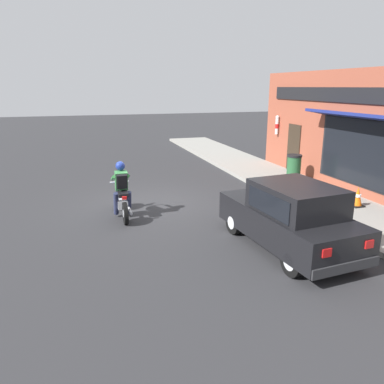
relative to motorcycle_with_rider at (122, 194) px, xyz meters
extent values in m
plane|color=#2B2B2D|center=(1.04, 0.81, -0.68)|extent=(80.00, 80.00, 0.00)
cube|color=gray|center=(6.36, 3.81, -0.61)|extent=(2.60, 22.00, 0.14)
cube|color=brown|center=(7.91, 0.41, 1.42)|extent=(0.50, 10.73, 4.20)
cube|color=black|center=(7.64, -0.93, 0.87)|extent=(0.04, 4.51, 2.10)
cube|color=black|center=(7.66, -0.93, 0.87)|extent=(0.02, 4.72, 2.20)
cube|color=#2D2319|center=(7.64, 3.36, 0.37)|extent=(0.04, 0.90, 2.10)
cube|color=navy|center=(7.31, -0.93, 2.07)|extent=(0.81, 5.15, 0.24)
cube|color=black|center=(7.63, 0.41, 2.67)|extent=(0.06, 9.12, 0.50)
cylinder|color=white|center=(7.56, 4.70, 1.22)|extent=(0.14, 0.14, 0.70)
cylinder|color=red|center=(7.56, 4.70, 1.22)|extent=(0.15, 0.15, 0.20)
sphere|color=silver|center=(7.56, 4.70, 1.62)|extent=(0.16, 0.16, 0.16)
cylinder|color=black|center=(0.00, 0.72, -0.37)|extent=(0.10, 0.62, 0.62)
cylinder|color=silver|center=(0.00, 0.72, -0.37)|extent=(0.12, 0.22, 0.22)
cylinder|color=black|center=(0.00, -0.68, -0.37)|extent=(0.10, 0.62, 0.62)
cylinder|color=silver|center=(0.00, -0.68, -0.37)|extent=(0.12, 0.22, 0.22)
cube|color=silver|center=(0.00, -0.03, -0.29)|extent=(0.28, 0.40, 0.24)
ellipsoid|color=#1E3899|center=(0.00, 0.22, 0.12)|extent=(0.30, 0.52, 0.24)
cube|color=black|center=(0.00, -0.26, 0.08)|extent=(0.26, 0.56, 0.10)
cylinder|color=silver|center=(0.00, 0.62, -0.05)|extent=(0.07, 0.33, 0.68)
cylinder|color=silver|center=(0.00, 0.50, 0.23)|extent=(0.56, 0.04, 0.04)
sphere|color=silver|center=(0.00, 0.67, 0.11)|extent=(0.16, 0.16, 0.16)
cylinder|color=silver|center=(0.16, -0.43, -0.39)|extent=(0.08, 0.55, 0.08)
cube|color=red|center=(0.00, -0.63, 0.05)|extent=(0.12, 0.06, 0.08)
cylinder|color=#282D4C|center=(-0.18, -0.10, -0.25)|extent=(0.14, 0.35, 0.71)
cylinder|color=#282D4C|center=(0.18, -0.10, -0.25)|extent=(0.14, 0.35, 0.71)
cube|color=#387F42|center=(0.00, -0.08, 0.40)|extent=(0.34, 0.33, 0.57)
cylinder|color=#387F42|center=(-0.20, 0.16, 0.44)|extent=(0.09, 0.52, 0.26)
cylinder|color=#387F42|center=(0.20, 0.16, 0.44)|extent=(0.09, 0.52, 0.26)
sphere|color=navy|center=(0.00, -0.02, 0.81)|extent=(0.26, 0.26, 0.26)
cube|color=black|center=(0.00, -0.24, 0.42)|extent=(0.28, 0.24, 0.42)
cylinder|color=black|center=(2.55, -2.18, -0.38)|extent=(0.23, 0.61, 0.60)
cylinder|color=silver|center=(2.55, -2.18, -0.38)|extent=(0.23, 0.35, 0.33)
cylinder|color=black|center=(3.98, -2.05, -0.38)|extent=(0.23, 0.61, 0.60)
cylinder|color=silver|center=(3.98, -2.05, -0.38)|extent=(0.23, 0.35, 0.33)
cylinder|color=black|center=(2.76, -4.57, -0.38)|extent=(0.23, 0.61, 0.60)
cylinder|color=silver|center=(2.76, -4.57, -0.38)|extent=(0.23, 0.35, 0.33)
cylinder|color=black|center=(4.20, -4.44, -0.38)|extent=(0.23, 0.61, 0.60)
cylinder|color=silver|center=(4.20, -4.44, -0.38)|extent=(0.23, 0.35, 0.33)
cube|color=black|center=(3.37, -3.31, -0.08)|extent=(1.96, 3.83, 0.70)
cube|color=black|center=(3.39, -3.56, 0.56)|extent=(1.60, 2.02, 0.66)
cube|color=black|center=(3.32, -2.69, 0.51)|extent=(1.35, 0.46, 0.51)
cube|color=black|center=(2.67, -3.62, 0.54)|extent=(0.16, 1.52, 0.46)
cube|color=black|center=(4.12, -3.49, 0.54)|extent=(0.16, 1.52, 0.46)
cube|color=silver|center=(2.70, -1.50, 0.04)|extent=(0.24, 0.06, 0.14)
cube|color=red|center=(3.03, -5.21, 0.06)|extent=(0.20, 0.06, 0.16)
cube|color=silver|center=(3.72, -1.41, 0.04)|extent=(0.24, 0.06, 0.14)
cube|color=red|center=(4.04, -5.12, 0.06)|extent=(0.20, 0.06, 0.16)
cube|color=#28282B|center=(3.21, -1.49, -0.33)|extent=(1.61, 0.26, 0.20)
cube|color=#28282B|center=(3.53, -5.13, -0.33)|extent=(1.61, 0.26, 0.20)
cube|color=black|center=(6.82, -1.59, -0.52)|extent=(0.36, 0.36, 0.04)
cone|color=orange|center=(6.82, -1.59, -0.22)|extent=(0.28, 0.28, 0.56)
cylinder|color=white|center=(6.82, -1.59, -0.20)|extent=(0.20, 0.20, 0.08)
cylinder|color=#23512D|center=(6.80, 1.91, -0.09)|extent=(0.52, 0.52, 0.90)
cylinder|color=black|center=(6.80, 1.91, 0.40)|extent=(0.56, 0.56, 0.08)
camera|label=1|loc=(-1.12, -10.38, 2.95)|focal=35.00mm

